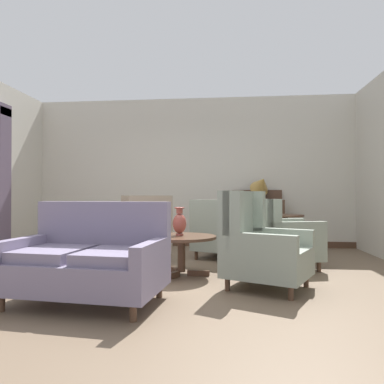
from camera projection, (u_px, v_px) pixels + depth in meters
The scene contains 13 objects.
ground at pixel (166, 280), 4.36m from camera, with size 9.05×9.05×0.00m, color brown.
wall_back at pixel (192, 172), 7.39m from camera, with size 6.62×0.08×3.00m, color beige.
baseboard_back at pixel (192, 243), 7.32m from camera, with size 6.46×0.03×0.12m, color #4C3323.
coffee_table at pixel (181, 243), 4.63m from camera, with size 0.89×0.89×0.50m.
porcelain_vase at pixel (180, 223), 4.69m from camera, with size 0.18×0.18×0.36m.
settee at pixel (89, 261), 3.46m from camera, with size 1.51×1.01×0.95m.
armchair_foreground_right at pixel (279, 238), 5.05m from camera, with size 1.05×0.95×0.97m.
armchair_near_window at pixel (223, 233), 5.86m from camera, with size 1.12×1.15×0.95m.
armchair_near_sideboard at pixel (141, 233), 5.53m from camera, with size 1.08×1.09×1.02m.
armchair_beside_settee at pixel (260, 247), 4.00m from camera, with size 1.08×1.05×1.07m.
side_table at pixel (286, 232), 5.81m from camera, with size 0.57×0.57×0.71m.
sideboard at pixel (258, 221), 6.95m from camera, with size 0.96×0.41×1.13m.
gramophone at pixel (261, 186), 6.86m from camera, with size 0.46×0.54×0.54m.
Camera 1 is at (0.76, -4.31, 1.01)m, focal length 33.94 mm.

